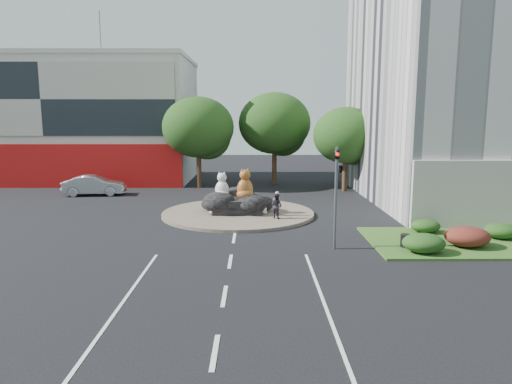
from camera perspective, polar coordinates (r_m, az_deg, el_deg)
ground at (r=20.63m, az=-3.24°, el=-8.68°), size 120.00×120.00×0.00m
roundabout_island at (r=30.27m, az=-2.25°, el=-2.67°), size 10.00×10.00×0.20m
rock_plinth at (r=30.16m, az=-2.26°, el=-1.65°), size 3.20×2.60×0.90m
shophouse_block at (r=51.21m, az=-22.34°, el=8.37°), size 25.20×12.30×17.40m
grass_verge at (r=25.87m, az=24.89°, el=-5.69°), size 10.00×6.00×0.12m
tree_left at (r=41.98m, az=-7.12°, el=7.67°), size 6.46×6.46×8.27m
tree_mid at (r=43.72m, az=2.43°, el=8.20°), size 6.84×6.84×8.76m
tree_right at (r=40.49m, az=11.25°, el=6.63°), size 5.70×5.70×7.30m
hedge_near_green at (r=22.81m, az=20.23°, el=-6.00°), size 2.00×1.60×0.90m
hedge_red at (r=24.65m, az=24.90°, el=-5.07°), size 2.20×1.76×0.99m
hedge_mid_green at (r=27.09m, az=28.36°, el=-4.29°), size 1.80×1.44×0.81m
hedge_back_green at (r=26.80m, az=20.42°, el=-3.99°), size 1.60×1.28×0.72m
traffic_light at (r=22.13m, az=10.25°, el=2.03°), size 0.44×1.24×5.00m
street_lamp at (r=30.04m, az=22.88°, el=5.10°), size 2.34×0.22×8.06m
cat_white at (r=29.87m, az=-4.27°, el=0.86°), size 1.36×1.28×1.80m
cat_tabby at (r=29.55m, az=-1.39°, el=1.03°), size 1.59×1.52×2.05m
kitten_calico at (r=29.35m, az=-5.48°, el=-2.01°), size 0.69×0.70×0.88m
kitten_white at (r=29.42m, az=0.93°, el=-1.97°), size 0.66×0.63×0.85m
pedestrian_pink at (r=28.97m, az=2.60°, el=-1.44°), size 0.68×0.61×1.55m
pedestrian_dark at (r=28.19m, az=2.60°, el=-1.75°), size 0.95×0.95×1.55m
parked_car at (r=40.13m, az=-19.56°, el=0.80°), size 5.17×2.28×1.65m
litter_bin at (r=23.51m, az=18.20°, el=-5.79°), size 0.67×0.67×0.62m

